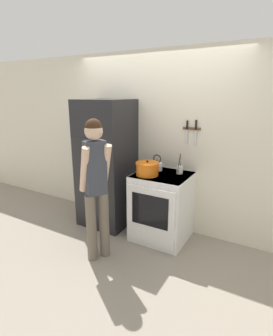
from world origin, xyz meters
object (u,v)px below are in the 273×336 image
dutch_oven_pot (147,169)px  utensil_jar (180,169)px  stove_range (161,207)px  person (96,183)px  refrigerator (106,164)px  tea_kettle (157,165)px

dutch_oven_pot → utensil_jar: utensil_jar is taller
dutch_oven_pot → utensil_jar: 0.44m
stove_range → person: size_ratio=0.54×
person → refrigerator: bearing=58.9°
stove_range → tea_kettle: size_ratio=4.09×
tea_kettle → person: 1.01m
refrigerator → dutch_oven_pot: (0.77, -0.14, 0.07)m
tea_kettle → utensil_jar: utensil_jar is taller
stove_range → person: person is taller
stove_range → tea_kettle: (-0.15, 0.16, 0.53)m
stove_range → tea_kettle: tea_kettle is taller
dutch_oven_pot → stove_range: bearing=33.8°
utensil_jar → tea_kettle: bearing=-178.9°
utensil_jar → refrigerator: bearing=-173.0°
stove_range → person: bearing=-120.9°
refrigerator → utensil_jar: bearing=7.0°
stove_range → dutch_oven_pot: bearing=-146.2°
person → utensil_jar: bearing=-4.2°
refrigerator → person: bearing=-61.2°
utensil_jar → person: person is taller
refrigerator → utensil_jar: 1.12m
refrigerator → person: size_ratio=1.11×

